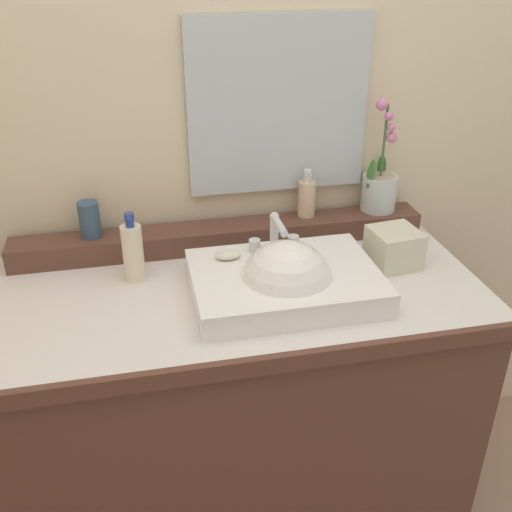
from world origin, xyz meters
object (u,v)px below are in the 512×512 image
sink_basin (286,284)px  tissue_box (394,248)px  lotion_bottle (133,252)px  tumbler_cup (90,219)px  soap_dispenser (307,197)px  soap_bar (228,255)px  potted_plant (379,186)px

sink_basin → tissue_box: (0.34, 0.10, 0.02)m
lotion_bottle → tumbler_cup: bearing=126.2°
sink_basin → tumbler_cup: 0.60m
sink_basin → soap_dispenser: 0.38m
sink_basin → tumbler_cup: size_ratio=4.58×
tumbler_cup → lotion_bottle: size_ratio=0.54×
tumbler_cup → lotion_bottle: 0.20m
soap_dispenser → lotion_bottle: size_ratio=0.75×
sink_basin → soap_bar: bearing=141.4°
tumbler_cup → tissue_box: size_ratio=0.82×
potted_plant → tissue_box: size_ratio=2.72×
sink_basin → soap_bar: size_ratio=6.95×
soap_bar → lotion_bottle: size_ratio=0.35×
lotion_bottle → tissue_box: (0.73, -0.07, -0.03)m
sink_basin → potted_plant: bearing=40.7°
tumbler_cup → soap_dispenser: bearing=1.0°
soap_bar → tissue_box: 0.48m
tissue_box → tumbler_cup: bearing=164.9°
potted_plant → tumbler_cup: 0.89m
lotion_bottle → soap_dispenser: bearing=17.3°
tissue_box → potted_plant: bearing=79.3°
sink_basin → soap_bar: 0.18m
soap_bar → tumbler_cup: size_ratio=0.66×
soap_bar → potted_plant: size_ratio=0.20×
potted_plant → tumbler_cup: bearing=-179.4°
potted_plant → soap_bar: bearing=-156.4°
sink_basin → potted_plant: 0.53m
sink_basin → lotion_bottle: size_ratio=2.46×
sink_basin → lotion_bottle: 0.42m
soap_bar → tissue_box: bearing=-1.1°
potted_plant → soap_dispenser: bearing=179.5°
soap_bar → lotion_bottle: bearing=165.8°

